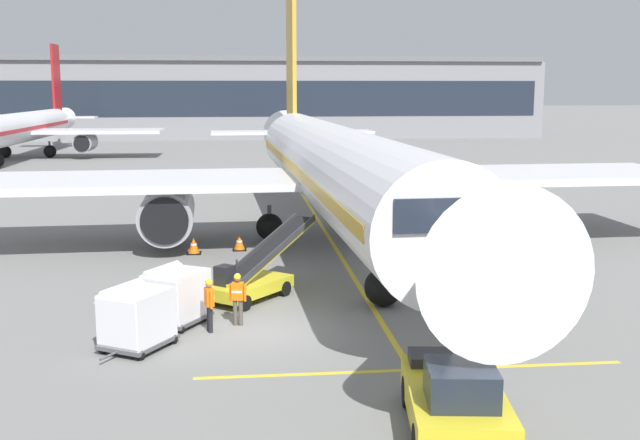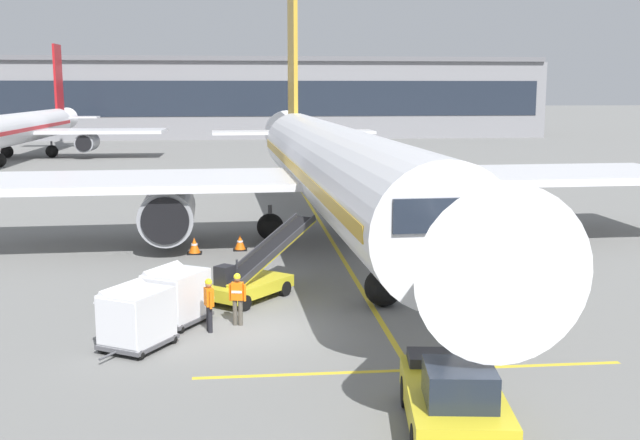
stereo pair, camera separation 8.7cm
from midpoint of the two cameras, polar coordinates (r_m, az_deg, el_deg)
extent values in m
plane|color=slate|center=(25.30, -4.07, -8.08)|extent=(600.00, 600.00, 0.00)
cylinder|color=white|center=(37.94, 1.20, 3.85)|extent=(5.38, 36.46, 4.09)
cube|color=gold|center=(37.94, 1.20, 3.85)|extent=(5.37, 35.01, 0.49)
cone|color=white|center=(18.48, 11.19, -2.54)|extent=(4.03, 4.23, 3.89)
cone|color=white|center=(59.12, -2.11, 6.24)|extent=(3.71, 6.66, 3.48)
cube|color=white|center=(38.59, -13.03, 2.79)|extent=(17.51, 7.87, 0.36)
cylinder|color=#93969E|center=(37.97, -10.99, 0.54)|extent=(2.70, 4.81, 2.54)
cylinder|color=black|center=(35.59, -11.19, -0.07)|extent=(2.16, 0.20, 2.16)
cube|color=white|center=(41.42, 14.03, 3.20)|extent=(17.51, 7.87, 0.36)
cylinder|color=#93969E|center=(40.44, 12.54, 1.04)|extent=(2.70, 4.81, 2.54)
cylinder|color=black|center=(38.22, 13.79, 0.50)|extent=(2.16, 0.20, 2.16)
cube|color=gold|center=(57.44, -1.98, 12.09)|extent=(0.43, 4.37, 10.90)
cube|color=white|center=(57.15, -1.91, 6.43)|extent=(11.83, 3.32, 0.20)
cube|color=#1E2633|center=(21.05, 8.72, 0.72)|extent=(2.93, 1.94, 0.90)
cylinder|color=#47474C|center=(27.80, 4.75, -3.79)|extent=(0.22, 0.22, 1.12)
sphere|color=black|center=(27.93, 4.74, -4.91)|extent=(1.38, 1.38, 1.38)
cylinder|color=#47474C|center=(39.72, -3.60, 0.30)|extent=(0.22, 0.22, 1.12)
sphere|color=black|center=(39.81, -3.59, -0.49)|extent=(1.38, 1.38, 1.38)
cylinder|color=#47474C|center=(40.64, 5.06, 0.50)|extent=(0.22, 0.22, 1.12)
sphere|color=black|center=(40.73, 5.05, -0.28)|extent=(1.38, 1.38, 1.38)
cube|color=gold|center=(28.76, -5.10, -4.87)|extent=(3.40, 3.64, 0.44)
cube|color=black|center=(28.15, -6.88, -4.03)|extent=(0.81, 0.82, 0.70)
cylinder|color=#333338|center=(28.64, -6.00, -3.67)|extent=(0.08, 0.08, 0.80)
cube|color=gold|center=(29.46, -3.61, -2.28)|extent=(3.84, 4.38, 1.94)
cube|color=black|center=(29.44, -3.61, -2.11)|extent=(3.65, 4.18, 1.79)
cube|color=#333338|center=(29.18, -2.92, -2.15)|extent=(3.15, 3.79, 1.98)
cube|color=#333338|center=(29.70, -4.28, -1.95)|extent=(3.15, 3.79, 1.98)
cylinder|color=black|center=(29.29, -2.50, -5.02)|extent=(0.51, 0.56, 0.56)
cylinder|color=black|center=(30.16, -4.77, -4.61)|extent=(0.51, 0.56, 0.56)
cylinder|color=black|center=(27.48, -5.45, -6.05)|extent=(0.51, 0.56, 0.56)
cylinder|color=black|center=(28.40, -7.77, -5.57)|extent=(0.51, 0.56, 0.56)
cube|color=#515156|center=(26.31, -10.31, -7.04)|extent=(2.40, 2.54, 0.12)
cylinder|color=#4C4C51|center=(25.28, -12.10, -7.82)|extent=(0.42, 0.64, 0.07)
cube|color=silver|center=(26.09, -10.36, -5.33)|extent=(2.27, 2.40, 1.50)
cube|color=silver|center=(26.20, -11.14, -4.11)|extent=(1.66, 2.01, 0.74)
cube|color=silver|center=(25.34, -11.63, -5.83)|extent=(1.25, 0.77, 1.38)
sphere|color=black|center=(26.11, -12.56, -7.39)|extent=(0.30, 0.30, 0.30)
sphere|color=black|center=(25.33, -10.10, -7.84)|extent=(0.30, 0.30, 0.30)
sphere|color=black|center=(27.33, -10.50, -6.54)|extent=(0.30, 0.30, 0.30)
sphere|color=black|center=(26.59, -8.10, -6.93)|extent=(0.30, 0.30, 0.30)
cube|color=#515156|center=(24.18, -13.06, -8.64)|extent=(2.40, 2.54, 0.12)
cylinder|color=#4C4C51|center=(23.20, -15.14, -9.55)|extent=(0.42, 0.64, 0.07)
cube|color=silver|center=(23.94, -13.13, -6.80)|extent=(2.27, 2.40, 1.50)
cube|color=silver|center=(24.05, -13.96, -5.46)|extent=(1.66, 2.01, 0.74)
cube|color=silver|center=(23.23, -14.61, -7.38)|extent=(1.25, 0.77, 1.38)
sphere|color=black|center=(24.04, -15.54, -9.01)|extent=(0.30, 0.30, 0.30)
sphere|color=black|center=(23.21, -12.95, -9.58)|extent=(0.30, 0.30, 0.30)
sphere|color=black|center=(25.20, -13.15, -8.03)|extent=(0.30, 0.30, 0.30)
sphere|color=black|center=(24.41, -10.61, -8.53)|extent=(0.30, 0.30, 0.30)
cube|color=gold|center=(18.32, 9.86, -13.02)|extent=(2.66, 4.64, 0.70)
cube|color=#1E2633|center=(17.34, 10.30, -11.71)|extent=(1.66, 1.72, 0.80)
cube|color=#28282D|center=(19.68, 9.21, -9.91)|extent=(1.90, 1.19, 0.24)
cylinder|color=black|center=(19.83, 11.97, -12.23)|extent=(0.38, 0.79, 0.76)
cylinder|color=black|center=(19.59, 6.52, -12.36)|extent=(0.38, 0.79, 0.76)
cylinder|color=black|center=(26.62, -8.68, -6.30)|extent=(0.15, 0.15, 0.86)
cylinder|color=black|center=(26.79, -8.65, -6.20)|extent=(0.15, 0.15, 0.86)
cube|color=yellow|center=(26.51, -8.71, -4.75)|extent=(0.25, 0.39, 0.58)
cube|color=white|center=(26.52, -8.98, -4.76)|extent=(0.02, 0.34, 0.08)
sphere|color=#9E7051|center=(26.42, -8.73, -3.89)|extent=(0.21, 0.21, 0.21)
sphere|color=yellow|center=(26.40, -8.73, -3.74)|extent=(0.23, 0.23, 0.23)
cylinder|color=yellow|center=(26.29, -8.75, -4.99)|extent=(0.09, 0.09, 0.56)
cylinder|color=yellow|center=(26.76, -8.67, -4.73)|extent=(0.09, 0.09, 0.56)
cylinder|color=black|center=(25.36, -8.04, -7.10)|extent=(0.15, 0.15, 0.86)
cylinder|color=black|center=(25.19, -7.93, -7.21)|extent=(0.15, 0.15, 0.86)
cube|color=orange|center=(25.08, -8.02, -5.58)|extent=(0.34, 0.43, 0.58)
cube|color=white|center=(25.11, -7.75, -5.55)|extent=(0.11, 0.33, 0.08)
sphere|color=#9E7051|center=(24.97, -8.04, -4.67)|extent=(0.21, 0.21, 0.21)
sphere|color=yellow|center=(24.96, -8.05, -4.51)|extent=(0.23, 0.23, 0.23)
cylinder|color=orange|center=(25.31, -8.16, -5.55)|extent=(0.09, 0.09, 0.56)
cylinder|color=orange|center=(24.87, -7.88, -5.82)|extent=(0.09, 0.09, 0.56)
cylinder|color=#514C42|center=(25.83, -5.73, -6.74)|extent=(0.15, 0.15, 0.86)
cylinder|color=#514C42|center=(25.86, -6.13, -6.72)|extent=(0.15, 0.15, 0.86)
cube|color=orange|center=(25.65, -5.96, -5.19)|extent=(0.42, 0.31, 0.58)
cube|color=white|center=(25.53, -6.02, -5.26)|extent=(0.33, 0.08, 0.08)
sphere|color=brown|center=(25.55, -5.98, -4.30)|extent=(0.21, 0.21, 0.21)
sphere|color=yellow|center=(25.53, -5.98, -4.14)|extent=(0.23, 0.23, 0.23)
cylinder|color=orange|center=(25.61, -5.43, -5.31)|extent=(0.09, 0.09, 0.56)
cylinder|color=orange|center=(25.71, -6.48, -5.27)|extent=(0.09, 0.09, 0.56)
cube|color=black|center=(37.08, -9.09, -2.40)|extent=(0.68, 0.68, 0.05)
cone|color=orange|center=(37.00, -9.10, -1.82)|extent=(0.55, 0.55, 0.72)
cylinder|color=white|center=(36.99, -9.10, -1.77)|extent=(0.30, 0.30, 0.09)
cube|color=black|center=(37.60, -5.79, -2.16)|extent=(0.66, 0.66, 0.05)
cone|color=orange|center=(37.53, -5.80, -1.60)|extent=(0.53, 0.53, 0.69)
cylinder|color=white|center=(37.52, -5.80, -1.55)|extent=(0.29, 0.29, 0.08)
cube|color=yellow|center=(38.52, 1.14, -1.86)|extent=(0.20, 110.00, 0.01)
cube|color=yellow|center=(22.06, 6.83, -10.83)|extent=(12.00, 0.20, 0.01)
cube|color=gray|center=(127.32, -8.04, 8.71)|extent=(103.23, 20.36, 11.53)
cube|color=#1E2633|center=(117.09, -8.22, 8.77)|extent=(100.13, 0.10, 5.19)
cube|color=slate|center=(125.34, -8.14, 11.49)|extent=(102.20, 17.31, 0.70)
cylinder|color=white|center=(90.70, -20.79, 6.35)|extent=(3.77, 30.08, 3.23)
cube|color=red|center=(90.70, -20.79, 6.35)|extent=(3.79, 28.88, 0.39)
cone|color=white|center=(107.71, -18.25, 7.05)|extent=(2.84, 5.21, 2.74)
cube|color=white|center=(89.66, -15.83, 6.27)|extent=(14.37, 6.26, 0.36)
cylinder|color=#93969E|center=(89.37, -16.60, 5.46)|extent=(2.07, 3.94, 2.00)
cylinder|color=black|center=(87.42, -16.87, 5.36)|extent=(1.70, 0.15, 1.70)
cube|color=red|center=(106.38, -18.55, 9.65)|extent=(0.35, 3.61, 9.01)
cube|color=white|center=(106.20, -18.45, 7.14)|extent=(9.74, 2.58, 0.20)
cylinder|color=#47474C|center=(92.95, -21.89, 5.00)|extent=(0.22, 0.22, 1.12)
sphere|color=black|center=(92.99, -21.87, 4.66)|extent=(1.37, 1.37, 1.37)
cylinder|color=#47474C|center=(91.66, -18.99, 5.11)|extent=(0.22, 0.22, 1.12)
sphere|color=black|center=(91.70, -18.97, 4.77)|extent=(1.37, 1.37, 1.37)
camera|label=1|loc=(0.04, -89.91, 0.02)|focal=43.81mm
camera|label=2|loc=(0.04, 90.09, -0.02)|focal=43.81mm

